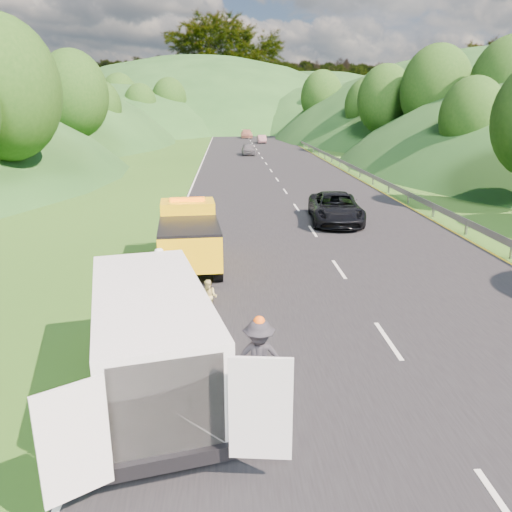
{
  "coord_description": "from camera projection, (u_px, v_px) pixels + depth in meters",
  "views": [
    {
      "loc": [
        -1.18,
        -13.77,
        5.99
      ],
      "look_at": [
        -0.29,
        1.69,
        1.3
      ],
      "focal_mm": 35.0,
      "sensor_mm": 36.0,
      "label": 1
    }
  ],
  "objects": [
    {
      "name": "tree_line_left",
      "position": [
        102.0,
        149.0,
        71.25
      ],
      "size": [
        14.0,
        140.0,
        14.0
      ],
      "primitive_type": null,
      "color": "#2A4D16",
      "rests_on": "ground"
    },
    {
      "name": "child",
      "position": [
        210.0,
        314.0,
        14.92
      ],
      "size": [
        0.61,
        0.54,
        1.06
      ],
      "primitive_type": "imported",
      "rotation": [
        0.0,
        0.0,
        -0.31
      ],
      "color": "tan",
      "rests_on": "ground"
    },
    {
      "name": "tree_line_right",
      "position": [
        391.0,
        148.0,
        73.56
      ],
      "size": [
        14.0,
        140.0,
        14.0
      ],
      "primitive_type": null,
      "color": "#2A4D16",
      "rests_on": "ground"
    },
    {
      "name": "spare_tire",
      "position": [
        240.0,
        443.0,
        9.21
      ],
      "size": [
        0.66,
        0.66,
        0.2
      ],
      "primitive_type": "cylinder",
      "color": "black",
      "rests_on": "ground"
    },
    {
      "name": "road_surface",
      "position": [
        266.0,
        164.0,
        53.34
      ],
      "size": [
        14.0,
        200.0,
        0.02
      ],
      "primitive_type": "cube",
      "color": "black",
      "rests_on": "ground"
    },
    {
      "name": "hills_backdrop",
      "position": [
        253.0,
        127.0,
        144.03
      ],
      "size": [
        201.0,
        288.6,
        44.0
      ],
      "primitive_type": null,
      "color": "#2D5B23",
      "rests_on": "ground"
    },
    {
      "name": "guardrail",
      "position": [
        314.0,
        153.0,
        65.69
      ],
      "size": [
        0.06,
        140.0,
        1.52
      ],
      "primitive_type": "cube",
      "color": "gray",
      "rests_on": "ground"
    },
    {
      "name": "white_van",
      "position": [
        151.0,
        334.0,
        10.52
      ],
      "size": [
        4.41,
        7.27,
        2.41
      ],
      "rotation": [
        0.0,
        0.0,
        0.23
      ],
      "color": "black",
      "rests_on": "ground"
    },
    {
      "name": "tow_truck",
      "position": [
        189.0,
        235.0,
        19.14
      ],
      "size": [
        2.63,
        5.93,
        2.48
      ],
      "rotation": [
        0.0,
        0.0,
        0.09
      ],
      "color": "black",
      "rests_on": "ground"
    },
    {
      "name": "dist_car_a",
      "position": [
        249.0,
        155.0,
        62.71
      ],
      "size": [
        1.67,
        4.16,
        1.42
      ],
      "primitive_type": "imported",
      "color": "#504F54",
      "rests_on": "ground"
    },
    {
      "name": "dist_car_c",
      "position": [
        247.0,
        138.0,
        95.51
      ],
      "size": [
        2.15,
        5.3,
        1.54
      ],
      "primitive_type": "imported",
      "color": "#A96954",
      "rests_on": "ground"
    },
    {
      "name": "suitcase",
      "position": [
        108.0,
        299.0,
        15.37
      ],
      "size": [
        0.35,
        0.22,
        0.54
      ],
      "primitive_type": "cube",
      "rotation": [
        0.0,
        0.0,
        0.12
      ],
      "color": "#625A49",
      "rests_on": "ground"
    },
    {
      "name": "woman",
      "position": [
        163.0,
        297.0,
        16.21
      ],
      "size": [
        0.63,
        0.72,
        1.66
      ],
      "primitive_type": "imported",
      "rotation": [
        0.0,
        0.0,
        1.93
      ],
      "color": "white",
      "rests_on": "ground"
    },
    {
      "name": "passing_suv",
      "position": [
        335.0,
        222.0,
        26.6
      ],
      "size": [
        3.06,
        5.77,
        1.55
      ],
      "primitive_type": "imported",
      "rotation": [
        0.0,
        0.0,
        -0.09
      ],
      "color": "black",
      "rests_on": "ground"
    },
    {
      "name": "ground",
      "position": [
        269.0,
        314.0,
        14.96
      ],
      "size": [
        320.0,
        320.0,
        0.0
      ],
      "primitive_type": "plane",
      "color": "#38661E",
      "rests_on": "ground"
    },
    {
      "name": "dist_car_b",
      "position": [
        262.0,
        143.0,
        82.63
      ],
      "size": [
        1.37,
        3.92,
        1.29
      ],
      "primitive_type": "imported",
      "color": "#7B5257",
      "rests_on": "ground"
    },
    {
      "name": "worker",
      "position": [
        259.0,
        399.0,
        10.6
      ],
      "size": [
        1.18,
        0.69,
        1.81
      ],
      "primitive_type": "imported",
      "rotation": [
        0.0,
        0.0,
        -0.01
      ],
      "color": "#222227",
      "rests_on": "ground"
    }
  ]
}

